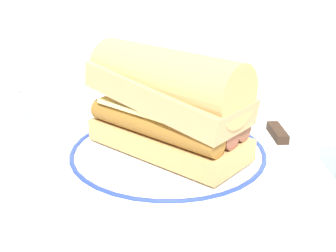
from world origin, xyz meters
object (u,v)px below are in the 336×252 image
salt_shaker (12,101)px  butter_knife (271,124)px  plate (168,154)px  sausage_sandwich (168,101)px

salt_shaker → butter_knife: size_ratio=0.52×
salt_shaker → plate: bearing=-10.0°
sausage_sandwich → butter_knife: 0.19m
sausage_sandwich → butter_knife: size_ratio=1.43×
plate → butter_knife: (0.11, 0.14, -0.00)m
plate → salt_shaker: (-0.24, 0.04, 0.03)m
plate → sausage_sandwich: 0.07m
plate → butter_knife: bearing=52.3°
butter_knife → sausage_sandwich: bearing=-127.7°
butter_knife → plate: bearing=-127.7°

